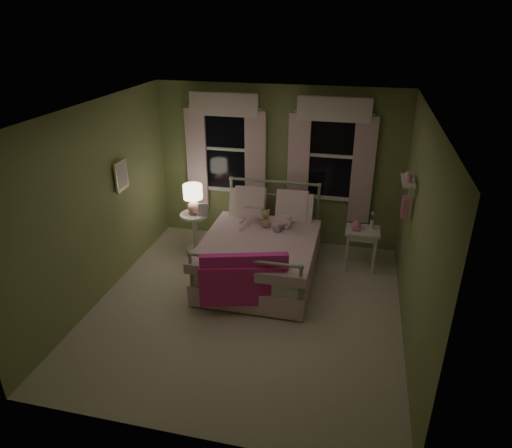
% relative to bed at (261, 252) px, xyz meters
% --- Properties ---
extents(room_shell, '(4.20, 4.20, 4.20)m').
position_rel_bed_xyz_m(room_shell, '(-0.01, -0.86, 0.92)').
color(room_shell, beige).
rests_on(room_shell, ground).
extents(bed, '(1.58, 2.04, 1.18)m').
position_rel_bed_xyz_m(bed, '(0.00, 0.00, 0.00)').
color(bed, white).
rests_on(bed, ground).
extents(pink_throw, '(1.08, 0.43, 0.71)m').
position_rel_bed_xyz_m(pink_throw, '(0.00, -1.03, 0.23)').
color(pink_throw, '#EB2EA4').
rests_on(pink_throw, bed).
extents(child_left, '(0.30, 0.22, 0.76)m').
position_rel_bed_xyz_m(child_left, '(-0.28, 0.42, 0.57)').
color(child_left, '#F7D1DD').
rests_on(child_left, bed).
extents(child_right, '(0.38, 0.34, 0.64)m').
position_rel_bed_xyz_m(child_right, '(0.28, 0.42, 0.51)').
color(child_right, '#F7D1DD').
rests_on(child_right, bed).
extents(book_left, '(0.20, 0.12, 0.26)m').
position_rel_bed_xyz_m(book_left, '(-0.28, 0.17, 0.58)').
color(book_left, beige).
rests_on(book_left, child_left).
extents(book_right, '(0.22, 0.17, 0.26)m').
position_rel_bed_xyz_m(book_right, '(0.28, 0.17, 0.54)').
color(book_right, beige).
rests_on(book_right, child_right).
extents(teddy_bear, '(0.22, 0.18, 0.30)m').
position_rel_bed_xyz_m(teddy_bear, '(0.00, 0.26, 0.41)').
color(teddy_bear, tan).
rests_on(teddy_bear, bed).
extents(nightstand_left, '(0.46, 0.46, 0.65)m').
position_rel_bed_xyz_m(nightstand_left, '(-1.22, 0.53, 0.03)').
color(nightstand_left, white).
rests_on(nightstand_left, ground).
extents(table_lamp, '(0.30, 0.30, 0.47)m').
position_rel_bed_xyz_m(table_lamp, '(-1.22, 0.53, 0.57)').
color(table_lamp, '#FEA496').
rests_on(table_lamp, nightstand_left).
extents(book_nightstand, '(0.20, 0.25, 0.02)m').
position_rel_bed_xyz_m(book_nightstand, '(-1.12, 0.45, 0.27)').
color(book_nightstand, beige).
rests_on(book_nightstand, nightstand_left).
extents(nightstand_right, '(0.50, 0.40, 0.64)m').
position_rel_bed_xyz_m(nightstand_right, '(1.42, 0.55, 0.17)').
color(nightstand_right, white).
rests_on(nightstand_right, ground).
extents(pink_toy, '(0.14, 0.19, 0.14)m').
position_rel_bed_xyz_m(pink_toy, '(1.32, 0.55, 0.32)').
color(pink_toy, pink).
rests_on(pink_toy, nightstand_right).
extents(bud_vase, '(0.06, 0.06, 0.28)m').
position_rel_bed_xyz_m(bud_vase, '(1.54, 0.60, 0.41)').
color(bud_vase, white).
rests_on(bud_vase, nightstand_right).
extents(window_left, '(1.34, 0.13, 1.96)m').
position_rel_bed_xyz_m(window_left, '(-0.86, 1.17, 1.24)').
color(window_left, black).
rests_on(window_left, room_shell).
extents(window_right, '(1.34, 0.13, 1.96)m').
position_rel_bed_xyz_m(window_right, '(0.84, 1.17, 1.24)').
color(window_right, black).
rests_on(window_right, room_shell).
extents(wall_shelf, '(0.15, 0.50, 0.60)m').
position_rel_bed_xyz_m(wall_shelf, '(1.89, -0.16, 1.14)').
color(wall_shelf, white).
rests_on(wall_shelf, room_shell).
extents(framed_picture, '(0.03, 0.32, 0.42)m').
position_rel_bed_xyz_m(framed_picture, '(-1.96, -0.26, 1.12)').
color(framed_picture, beige).
rests_on(framed_picture, room_shell).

